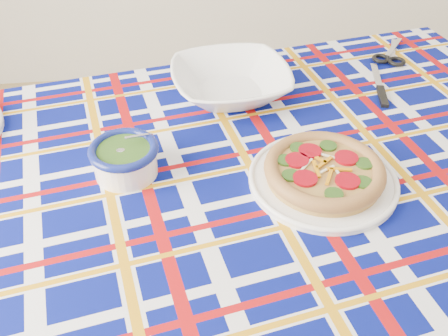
{
  "coord_description": "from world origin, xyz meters",
  "views": [
    {
      "loc": [
        -0.37,
        -0.68,
        1.45
      ],
      "look_at": [
        -0.27,
        0.09,
        0.81
      ],
      "focal_mm": 40.0,
      "sensor_mm": 36.0,
      "label": 1
    }
  ],
  "objects": [
    {
      "name": "dining_table",
      "position": [
        -0.28,
        0.05,
        0.71
      ],
      "size": [
        1.84,
        1.34,
        0.79
      ],
      "rotation": [
        0.0,
        0.0,
        0.18
      ],
      "color": "brown",
      "rests_on": "floor"
    },
    {
      "name": "tablecloth",
      "position": [
        -0.28,
        0.05,
        0.74
      ],
      "size": [
        1.88,
        1.38,
        0.11
      ],
      "primitive_type": null,
      "rotation": [
        0.0,
        0.0,
        0.18
      ],
      "color": "#050D64",
      "rests_on": "dining_table"
    },
    {
      "name": "main_focaccia_plate",
      "position": [
        -0.08,
        0.04,
        0.82
      ],
      "size": [
        0.39,
        0.39,
        0.06
      ],
      "primitive_type": null,
      "rotation": [
        0.0,
        0.0,
        0.31
      ],
      "color": "#B0823E",
      "rests_on": "tablecloth"
    },
    {
      "name": "pesto_bowl",
      "position": [
        -0.47,
        0.12,
        0.84
      ],
      "size": [
        0.14,
        0.14,
        0.08
      ],
      "primitive_type": null,
      "rotation": [
        0.0,
        0.0,
        0.03
      ],
      "color": "#1E3E10",
      "rests_on": "tablecloth"
    },
    {
      "name": "serving_bowl",
      "position": [
        -0.21,
        0.4,
        0.83
      ],
      "size": [
        0.32,
        0.32,
        0.07
      ],
      "primitive_type": "imported",
      "rotation": [
        0.0,
        0.0,
        0.09
      ],
      "color": "white",
      "rests_on": "tablecloth"
    },
    {
      "name": "table_knife",
      "position": [
        0.18,
        0.44,
        0.8
      ],
      "size": [
        0.07,
        0.24,
        0.01
      ],
      "primitive_type": null,
      "rotation": [
        0.0,
        0.0,
        1.34
      ],
      "color": "silver",
      "rests_on": "tablecloth"
    },
    {
      "name": "kitchen_scissors",
      "position": [
        0.29,
        0.59,
        0.8
      ],
      "size": [
        0.19,
        0.23,
        0.02
      ],
      "primitive_type": null,
      "rotation": [
        0.0,
        0.0,
        1.03
      ],
      "color": "silver",
      "rests_on": "tablecloth"
    }
  ]
}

